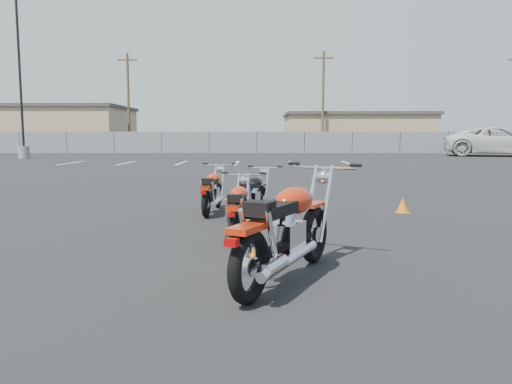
{
  "coord_description": "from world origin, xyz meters",
  "views": [
    {
      "loc": [
        0.26,
        -6.99,
        1.52
      ],
      "look_at": [
        0.2,
        0.6,
        0.65
      ],
      "focal_mm": 35.0,
      "sensor_mm": 36.0,
      "label": 1
    }
  ],
  "objects_px": {
    "motorcycle_front_red": "(213,191)",
    "motorcycle_third_red": "(239,210)",
    "motorcycle_second_black": "(253,195)",
    "white_van": "(500,133)",
    "motorcycle_rear_red": "(287,230)"
  },
  "relations": [
    {
      "from": "motorcycle_front_red",
      "to": "motorcycle_rear_red",
      "type": "bearing_deg",
      "value": -75.34
    },
    {
      "from": "motorcycle_front_red",
      "to": "motorcycle_second_black",
      "type": "xyz_separation_m",
      "value": [
        0.79,
        -0.62,
        -0.01
      ]
    },
    {
      "from": "motorcycle_front_red",
      "to": "motorcycle_rear_red",
      "type": "relative_size",
      "value": 0.82
    },
    {
      "from": "motorcycle_second_black",
      "to": "motorcycle_third_red",
      "type": "xyz_separation_m",
      "value": [
        -0.18,
        -1.82,
        0.0
      ]
    },
    {
      "from": "motorcycle_front_red",
      "to": "motorcycle_third_red",
      "type": "distance_m",
      "value": 2.52
    },
    {
      "from": "motorcycle_second_black",
      "to": "motorcycle_rear_red",
      "type": "relative_size",
      "value": 0.79
    },
    {
      "from": "motorcycle_front_red",
      "to": "white_van",
      "type": "relative_size",
      "value": 0.22
    },
    {
      "from": "motorcycle_front_red",
      "to": "motorcycle_third_red",
      "type": "xyz_separation_m",
      "value": [
        0.61,
        -2.44,
        -0.01
      ]
    },
    {
      "from": "motorcycle_third_red",
      "to": "white_van",
      "type": "bearing_deg",
      "value": 58.61
    },
    {
      "from": "motorcycle_front_red",
      "to": "motorcycle_third_red",
      "type": "relative_size",
      "value": 1.01
    },
    {
      "from": "motorcycle_second_black",
      "to": "white_van",
      "type": "distance_m",
      "value": 31.98
    },
    {
      "from": "motorcycle_second_black",
      "to": "motorcycle_third_red",
      "type": "bearing_deg",
      "value": -95.63
    },
    {
      "from": "motorcycle_front_red",
      "to": "white_van",
      "type": "bearing_deg",
      "value": 55.39
    },
    {
      "from": "motorcycle_rear_red",
      "to": "white_van",
      "type": "height_order",
      "value": "white_van"
    },
    {
      "from": "motorcycle_second_black",
      "to": "motorcycle_third_red",
      "type": "relative_size",
      "value": 0.99
    }
  ]
}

